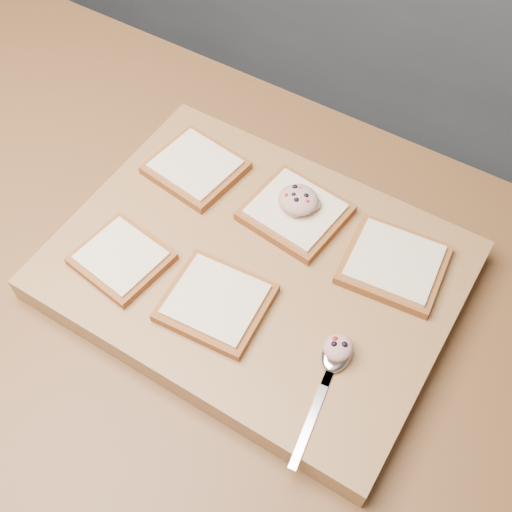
{
  "coord_description": "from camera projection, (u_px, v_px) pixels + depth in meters",
  "views": [
    {
      "loc": [
        0.42,
        -0.34,
        1.64
      ],
      "look_at": [
        0.17,
        0.05,
        0.95
      ],
      "focal_mm": 45.0,
      "sensor_mm": 36.0,
      "label": 1
    }
  ],
  "objects": [
    {
      "name": "ground",
      "position": [
        187.0,
        451.0,
        1.64
      ],
      "size": [
        4.0,
        4.0,
        0.0
      ],
      "primitive_type": "plane",
      "color": "#515459",
      "rests_on": "ground"
    },
    {
      "name": "island_counter",
      "position": [
        167.0,
        379.0,
        1.27
      ],
      "size": [
        2.0,
        0.8,
        0.9
      ],
      "color": "slate",
      "rests_on": "ground"
    },
    {
      "name": "back_counter",
      "position": [
        446.0,
        1.0,
        1.94
      ],
      "size": [
        3.6,
        0.62,
        0.94
      ],
      "color": "slate",
      "rests_on": "ground"
    },
    {
      "name": "cutting_board",
      "position": [
        256.0,
        270.0,
        0.85
      ],
      "size": [
        0.51,
        0.39,
        0.04
      ],
      "primitive_type": "cube",
      "color": "#A07844",
      "rests_on": "island_counter"
    },
    {
      "name": "bread_far_left",
      "position": [
        196.0,
        167.0,
        0.92
      ],
      "size": [
        0.13,
        0.13,
        0.02
      ],
      "color": "brown",
      "rests_on": "cutting_board"
    },
    {
      "name": "bread_far_center",
      "position": [
        295.0,
        212.0,
        0.87
      ],
      "size": [
        0.14,
        0.13,
        0.02
      ],
      "color": "brown",
      "rests_on": "cutting_board"
    },
    {
      "name": "bread_far_right",
      "position": [
        394.0,
        264.0,
        0.83
      ],
      "size": [
        0.14,
        0.13,
        0.02
      ],
      "color": "brown",
      "rests_on": "cutting_board"
    },
    {
      "name": "bread_near_left",
      "position": [
        122.0,
        258.0,
        0.83
      ],
      "size": [
        0.12,
        0.11,
        0.02
      ],
      "color": "brown",
      "rests_on": "cutting_board"
    },
    {
      "name": "bread_near_center",
      "position": [
        216.0,
        302.0,
        0.79
      ],
      "size": [
        0.13,
        0.12,
        0.02
      ],
      "color": "brown",
      "rests_on": "cutting_board"
    },
    {
      "name": "tuna_salad_dollop",
      "position": [
        298.0,
        200.0,
        0.86
      ],
      "size": [
        0.05,
        0.05,
        0.03
      ],
      "color": "tan",
      "rests_on": "bread_far_center"
    },
    {
      "name": "spoon",
      "position": [
        333.0,
        363.0,
        0.75
      ],
      "size": [
        0.05,
        0.17,
        0.01
      ],
      "color": "silver",
      "rests_on": "cutting_board"
    },
    {
      "name": "spoon_salad",
      "position": [
        338.0,
        347.0,
        0.74
      ],
      "size": [
        0.03,
        0.04,
        0.02
      ],
      "color": "tan",
      "rests_on": "spoon"
    }
  ]
}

